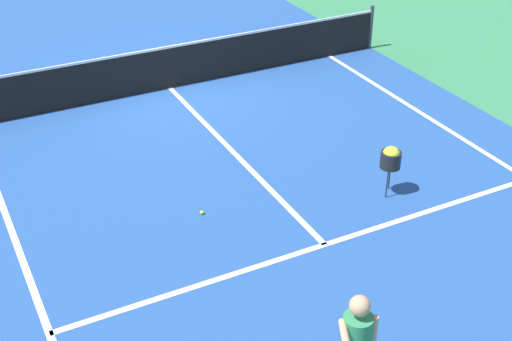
% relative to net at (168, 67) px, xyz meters
% --- Properties ---
extents(ground_plane, '(60.00, 60.00, 0.00)m').
position_rel_net_xyz_m(ground_plane, '(0.00, 0.00, -0.49)').
color(ground_plane, '#337F51').
extents(court_surface_inbounds, '(10.62, 24.40, 0.00)m').
position_rel_net_xyz_m(court_surface_inbounds, '(0.00, 0.00, -0.49)').
color(court_surface_inbounds, '#234C93').
rests_on(court_surface_inbounds, ground_plane).
extents(line_sideline_left, '(0.10, 11.89, 0.01)m').
position_rel_net_xyz_m(line_sideline_left, '(-4.11, -5.95, -0.49)').
color(line_sideline_left, white).
rests_on(line_sideline_left, ground_plane).
extents(line_sideline_right, '(0.10, 11.89, 0.01)m').
position_rel_net_xyz_m(line_sideline_right, '(4.11, -5.95, -0.49)').
color(line_sideline_right, white).
rests_on(line_sideline_right, ground_plane).
extents(line_service_near, '(8.22, 0.10, 0.01)m').
position_rel_net_xyz_m(line_service_near, '(0.00, -6.40, -0.49)').
color(line_service_near, white).
rests_on(line_service_near, ground_plane).
extents(line_center_service, '(0.10, 6.40, 0.01)m').
position_rel_net_xyz_m(line_center_service, '(0.00, -3.20, -0.49)').
color(line_center_service, white).
rests_on(line_center_service, ground_plane).
extents(net, '(10.64, 0.09, 1.07)m').
position_rel_net_xyz_m(net, '(0.00, 0.00, 0.00)').
color(net, '#33383D').
rests_on(net, ground_plane).
extents(ball_hopper, '(0.34, 0.34, 0.87)m').
position_rel_net_xyz_m(ball_hopper, '(1.69, -5.64, 0.18)').
color(ball_hopper, black).
rests_on(ball_hopper, ground_plane).
extents(tennis_ball_mid_court, '(0.07, 0.07, 0.07)m').
position_rel_net_xyz_m(tennis_ball_mid_court, '(-1.32, -4.81, -0.46)').
color(tennis_ball_mid_court, '#CCE033').
rests_on(tennis_ball_mid_court, ground_plane).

